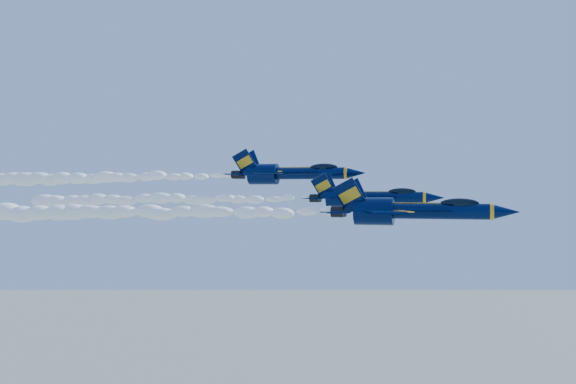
# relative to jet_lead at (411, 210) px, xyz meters

# --- Properties ---
(jet_lead) EXTENTS (18.10, 14.85, 6.73)m
(jet_lead) POSITION_rel_jet_lead_xyz_m (0.00, 0.00, 0.00)
(jet_lead) COLOR #000C31
(smoke_trail_jet_lead) EXTENTS (41.46, 2.16, 1.95)m
(smoke_trail_jet_lead) POSITION_rel_jet_lead_xyz_m (-28.46, -0.00, -0.44)
(smoke_trail_jet_lead) COLOR white
(jet_second) EXTENTS (16.49, 13.53, 6.13)m
(jet_second) POSITION_rel_jet_lead_xyz_m (-6.67, 14.72, 1.20)
(jet_second) COLOR #000C31
(smoke_trail_jet_second) EXTENTS (41.46, 1.97, 1.77)m
(smoke_trail_jet_second) POSITION_rel_jet_lead_xyz_m (-34.45, 14.72, 0.77)
(smoke_trail_jet_second) COLOR white
(jet_third) EXTENTS (19.08, 15.65, 7.09)m
(jet_third) POSITION_rel_jet_lead_xyz_m (-18.82, 22.04, 4.48)
(jet_third) COLOR #000C31
(smoke_trail_jet_third) EXTENTS (41.46, 2.28, 2.05)m
(smoke_trail_jet_third) POSITION_rel_jet_lead_xyz_m (-47.70, 22.04, 4.03)
(smoke_trail_jet_third) COLOR white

